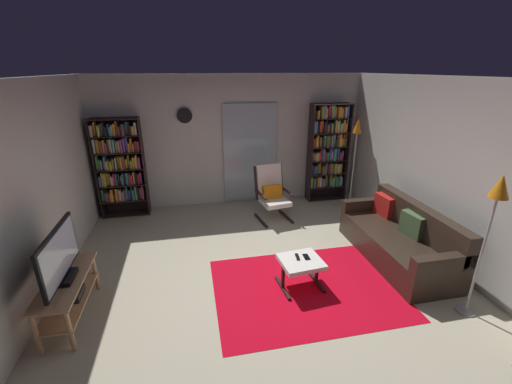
# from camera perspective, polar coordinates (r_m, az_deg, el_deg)

# --- Properties ---
(ground_plane) EXTENTS (7.02, 7.02, 0.00)m
(ground_plane) POSITION_cam_1_polar(r_m,az_deg,el_deg) (4.59, 1.34, -15.12)
(ground_plane) COLOR #B8B094
(wall_back) EXTENTS (5.60, 0.06, 2.60)m
(wall_back) POSITION_cam_1_polar(r_m,az_deg,el_deg) (6.72, -4.16, 8.82)
(wall_back) COLOR silver
(wall_back) RESTS_ON ground
(wall_left) EXTENTS (0.06, 6.00, 2.60)m
(wall_left) POSITION_cam_1_polar(r_m,az_deg,el_deg) (4.30, -36.29, -2.38)
(wall_left) COLOR silver
(wall_left) RESTS_ON ground
(wall_right) EXTENTS (0.06, 6.00, 2.60)m
(wall_right) POSITION_cam_1_polar(r_m,az_deg,el_deg) (5.26, 31.54, 2.29)
(wall_right) COLOR silver
(wall_right) RESTS_ON ground
(glass_door_panel) EXTENTS (1.10, 0.01, 2.00)m
(glass_door_panel) POSITION_cam_1_polar(r_m,az_deg,el_deg) (6.77, -1.01, 6.79)
(glass_door_panel) COLOR silver
(area_rug) EXTENTS (2.36, 1.75, 0.01)m
(area_rug) POSITION_cam_1_polar(r_m,az_deg,el_deg) (4.50, 8.66, -16.24)
(area_rug) COLOR red
(area_rug) RESTS_ON ground
(tv_stand) EXTENTS (0.40, 1.11, 0.52)m
(tv_stand) POSITION_cam_1_polar(r_m,az_deg,el_deg) (4.37, -29.93, -14.99)
(tv_stand) COLOR tan
(tv_stand) RESTS_ON ground
(television) EXTENTS (0.20, 1.00, 0.60)m
(television) POSITION_cam_1_polar(r_m,az_deg,el_deg) (4.13, -31.11, -9.69)
(television) COLOR black
(television) RESTS_ON tv_stand
(bookshelf_near_tv) EXTENTS (0.86, 0.30, 1.87)m
(bookshelf_near_tv) POSITION_cam_1_polar(r_m,az_deg,el_deg) (6.61, -22.70, 4.46)
(bookshelf_near_tv) COLOR black
(bookshelf_near_tv) RESTS_ON ground
(bookshelf_near_sofa) EXTENTS (0.82, 0.30, 2.04)m
(bookshelf_near_sofa) POSITION_cam_1_polar(r_m,az_deg,el_deg) (7.04, 12.43, 7.33)
(bookshelf_near_sofa) COLOR black
(bookshelf_near_sofa) RESTS_ON ground
(leather_sofa) EXTENTS (0.83, 1.97, 0.83)m
(leather_sofa) POSITION_cam_1_polar(r_m,az_deg,el_deg) (5.36, 23.71, -7.63)
(leather_sofa) COLOR #30241B
(leather_sofa) RESTS_ON ground
(lounge_armchair) EXTENTS (0.66, 0.73, 1.02)m
(lounge_armchair) POSITION_cam_1_polar(r_m,az_deg,el_deg) (6.11, 2.77, 0.12)
(lounge_armchair) COLOR black
(lounge_armchair) RESTS_ON ground
(ottoman) EXTENTS (0.56, 0.53, 0.40)m
(ottoman) POSITION_cam_1_polar(r_m,az_deg,el_deg) (4.34, 7.82, -12.42)
(ottoman) COLOR white
(ottoman) RESTS_ON ground
(tv_remote) EXTENTS (0.06, 0.15, 0.02)m
(tv_remote) POSITION_cam_1_polar(r_m,az_deg,el_deg) (4.33, 7.25, -11.18)
(tv_remote) COLOR black
(tv_remote) RESTS_ON ottoman
(cell_phone) EXTENTS (0.07, 0.14, 0.01)m
(cell_phone) POSITION_cam_1_polar(r_m,az_deg,el_deg) (4.36, 8.79, -11.14)
(cell_phone) COLOR black
(cell_phone) RESTS_ON ottoman
(floor_lamp_by_sofa) EXTENTS (0.22, 0.22, 1.70)m
(floor_lamp_by_sofa) POSITION_cam_1_polar(r_m,az_deg,el_deg) (4.20, 36.35, -1.80)
(floor_lamp_by_sofa) COLOR #A5A5AD
(floor_lamp_by_sofa) RESTS_ON ground
(floor_lamp_by_shelf) EXTENTS (0.22, 0.22, 1.84)m
(floor_lamp_by_shelf) POSITION_cam_1_polar(r_m,az_deg,el_deg) (6.45, 17.11, 8.61)
(floor_lamp_by_shelf) COLOR #A5A5AD
(floor_lamp_by_shelf) RESTS_ON ground
(wall_clock) EXTENTS (0.29, 0.03, 0.29)m
(wall_clock) POSITION_cam_1_polar(r_m,az_deg,el_deg) (6.50, -12.39, 12.92)
(wall_clock) COLOR silver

